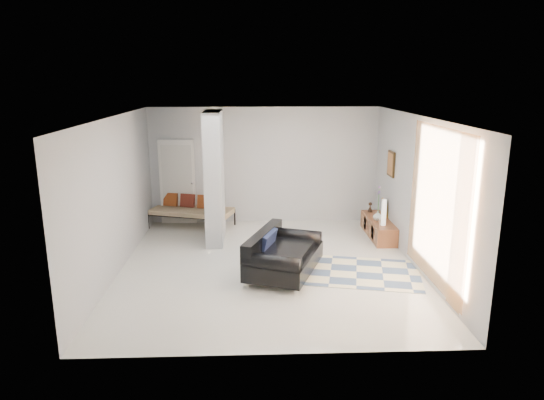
{
  "coord_description": "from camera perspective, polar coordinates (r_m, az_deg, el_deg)",
  "views": [
    {
      "loc": [
        -0.28,
        -8.56,
        3.45
      ],
      "look_at": [
        0.09,
        0.6,
        1.14
      ],
      "focal_mm": 32.0,
      "sensor_mm": 36.0,
      "label": 1
    }
  ],
  "objects": [
    {
      "name": "wall_art",
      "position": [
        10.84,
        13.84,
        4.15
      ],
      "size": [
        0.04,
        0.45,
        0.55
      ],
      "primitive_type": "cube",
      "color": "#3B2610",
      "rests_on": "wall_right"
    },
    {
      "name": "bronze_figurine",
      "position": [
        11.61,
        11.48,
        -0.82
      ],
      "size": [
        0.13,
        0.13,
        0.23
      ],
      "primitive_type": null,
      "rotation": [
        0.0,
        0.0,
        -0.13
      ],
      "color": "#321F16",
      "rests_on": "media_console"
    },
    {
      "name": "loveseat",
      "position": [
        8.81,
        1.07,
        -6.49
      ],
      "size": [
        1.58,
        2.0,
        0.76
      ],
      "rotation": [
        0.0,
        0.0,
        -0.36
      ],
      "color": "silver",
      "rests_on": "floor"
    },
    {
      "name": "wall_left",
      "position": [
        9.14,
        -17.92,
        0.46
      ],
      "size": [
        0.0,
        6.0,
        6.0
      ],
      "primitive_type": "plane",
      "rotation": [
        1.57,
        0.0,
        1.57
      ],
      "color": "#B4B6B8",
      "rests_on": "ground"
    },
    {
      "name": "cylinder_lamp",
      "position": [
        10.58,
        13.02,
        -1.43
      ],
      "size": [
        0.1,
        0.1,
        0.56
      ],
      "primitive_type": "cylinder",
      "color": "silver",
      "rests_on": "media_console"
    },
    {
      "name": "curtain",
      "position": [
        8.22,
        18.81,
        -0.73
      ],
      "size": [
        0.0,
        2.55,
        2.55
      ],
      "primitive_type": "plane",
      "rotation": [
        1.57,
        0.0,
        1.57
      ],
      "color": "orange",
      "rests_on": "wall_right"
    },
    {
      "name": "floor",
      "position": [
        9.23,
        -0.4,
        -7.83
      ],
      "size": [
        6.0,
        6.0,
        0.0
      ],
      "primitive_type": "plane",
      "color": "silver",
      "rests_on": "ground"
    },
    {
      "name": "wall_back",
      "position": [
        11.74,
        -0.91,
        4.07
      ],
      "size": [
        6.0,
        0.0,
        6.0
      ],
      "primitive_type": "plane",
      "rotation": [
        1.57,
        0.0,
        0.0
      ],
      "color": "#B4B6B8",
      "rests_on": "ground"
    },
    {
      "name": "ceiling",
      "position": [
        8.59,
        -0.43,
        9.78
      ],
      "size": [
        6.0,
        6.0,
        0.0
      ],
      "primitive_type": "plane",
      "rotation": [
        3.14,
        0.0,
        0.0
      ],
      "color": "white",
      "rests_on": "wall_back"
    },
    {
      "name": "hallway_door",
      "position": [
        11.91,
        -11.05,
        2.09
      ],
      "size": [
        0.85,
        0.06,
        2.04
      ],
      "primitive_type": "cube",
      "color": "white",
      "rests_on": "floor"
    },
    {
      "name": "wall_right",
      "position": [
        9.31,
        16.76,
        0.79
      ],
      "size": [
        0.0,
        6.0,
        6.0
      ],
      "primitive_type": "plane",
      "rotation": [
        1.57,
        0.0,
        -1.57
      ],
      "color": "#B4B6B8",
      "rests_on": "ground"
    },
    {
      "name": "partition_column",
      "position": [
        10.39,
        -6.79,
        2.65
      ],
      "size": [
        0.35,
        1.2,
        2.8
      ],
      "primitive_type": "cube",
      "color": "#AAAEB1",
      "rests_on": "floor"
    },
    {
      "name": "vase",
      "position": [
        10.95,
        12.33,
        -1.81
      ],
      "size": [
        0.22,
        0.22,
        0.21
      ],
      "primitive_type": "imported",
      "rotation": [
        0.0,
        0.0,
        -0.07
      ],
      "color": "white",
      "rests_on": "media_console"
    },
    {
      "name": "daybed",
      "position": [
        11.68,
        -9.49,
        -1.15
      ],
      "size": [
        2.06,
        1.32,
        0.77
      ],
      "rotation": [
        0.0,
        0.0,
        -0.29
      ],
      "color": "black",
      "rests_on": "floor"
    },
    {
      "name": "media_console",
      "position": [
        11.12,
        12.41,
        -3.18
      ],
      "size": [
        0.45,
        1.61,
        0.8
      ],
      "color": "brown",
      "rests_on": "floor"
    },
    {
      "name": "area_rug",
      "position": [
        9.1,
        9.91,
        -8.34
      ],
      "size": [
        2.53,
        1.95,
        0.01
      ],
      "primitive_type": "cube",
      "rotation": [
        0.0,
        0.0,
        -0.21
      ],
      "color": "beige",
      "rests_on": "floor"
    },
    {
      "name": "wall_front",
      "position": [
        5.93,
        0.56,
        -6.11
      ],
      "size": [
        6.0,
        0.0,
        6.0
      ],
      "primitive_type": "plane",
      "rotation": [
        -1.57,
        0.0,
        0.0
      ],
      "color": "#B4B6B8",
      "rests_on": "ground"
    }
  ]
}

